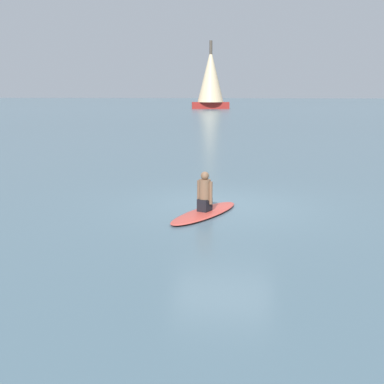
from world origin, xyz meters
The scene contains 4 objects.
ground_plane centered at (0.00, 0.00, 0.00)m, with size 400.00×400.00×0.00m, color slate.
surfboard centered at (0.93, -0.38, 0.05)m, with size 2.64×0.71×0.09m, color #D84C3F.
person_paddler centered at (0.93, -0.38, 0.51)m, with size 0.38×0.39×0.92m.
sailboat_far_right centered at (-69.93, -6.13, 5.00)m, with size 4.82×6.24×10.73m.
Camera 1 is at (12.09, 0.66, 2.81)m, focal length 46.51 mm.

